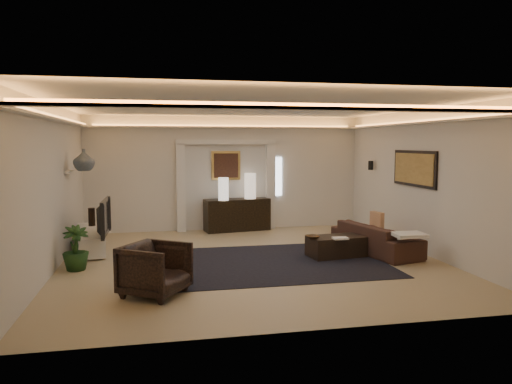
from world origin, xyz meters
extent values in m
plane|color=tan|center=(0.00, 0.00, 0.00)|extent=(7.00, 7.00, 0.00)
plane|color=white|center=(0.00, 0.00, 2.90)|extent=(7.00, 7.00, 0.00)
plane|color=silver|center=(0.00, 3.50, 1.45)|extent=(7.00, 0.00, 7.00)
plane|color=silver|center=(0.00, -3.50, 1.45)|extent=(7.00, 0.00, 7.00)
plane|color=silver|center=(-3.50, 0.00, 1.45)|extent=(0.00, 7.00, 7.00)
plane|color=silver|center=(3.50, 0.00, 1.45)|extent=(0.00, 7.00, 7.00)
cube|color=silver|center=(0.00, 0.00, 2.62)|extent=(7.00, 7.00, 0.04)
cube|color=white|center=(1.35, 3.48, 1.35)|extent=(0.25, 0.03, 1.00)
cube|color=black|center=(0.40, -0.20, 0.01)|extent=(4.00, 3.00, 0.01)
cube|color=silver|center=(-1.15, 3.40, 1.10)|extent=(0.22, 0.20, 2.20)
cube|color=silver|center=(1.15, 3.40, 1.10)|extent=(0.22, 0.20, 2.20)
cube|color=silver|center=(0.00, 3.40, 2.25)|extent=(2.52, 0.20, 0.12)
cube|color=tan|center=(0.00, 3.47, 1.65)|extent=(0.74, 0.04, 0.74)
cube|color=#4C2D1E|center=(0.00, 3.44, 1.65)|extent=(0.62, 0.02, 0.62)
cube|color=black|center=(3.47, 0.30, 1.70)|extent=(0.04, 1.64, 0.74)
cube|color=tan|center=(3.44, 0.30, 1.70)|extent=(0.02, 1.50, 0.62)
cylinder|color=black|center=(3.38, 2.20, 1.68)|extent=(0.12, 0.12, 0.22)
cube|color=silver|center=(-3.44, 1.40, 1.65)|extent=(0.10, 0.55, 0.04)
cube|color=black|center=(0.25, 3.25, 0.40)|extent=(1.71, 0.76, 0.82)
cylinder|color=white|center=(-0.13, 2.99, 1.09)|extent=(0.33, 0.33, 0.56)
cylinder|color=beige|center=(0.59, 3.25, 1.09)|extent=(0.30, 0.30, 0.65)
cube|color=white|center=(-3.12, 1.60, 0.23)|extent=(0.81, 2.12, 0.39)
imported|color=black|center=(-2.86, 0.99, 0.80)|extent=(1.23, 0.18, 0.71)
cylinder|color=black|center=(-3.15, 2.17, 0.64)|extent=(0.15, 0.15, 0.39)
imported|color=#4A5663|center=(-3.15, 1.32, 1.89)|extent=(0.52, 0.52, 0.44)
imported|color=#1D3D17|center=(-3.15, -0.03, 0.39)|extent=(0.57, 0.57, 0.79)
imported|color=brown|center=(2.59, 0.18, 0.30)|extent=(2.17, 1.26, 0.60)
cube|color=#F5E9BB|center=(2.78, -0.81, 0.55)|extent=(0.58, 0.49, 0.06)
cube|color=tan|center=(2.95, 0.89, 0.55)|extent=(0.19, 0.37, 0.36)
cube|color=black|center=(1.69, 0.03, 0.20)|extent=(1.14, 0.73, 0.40)
imported|color=#442F1A|center=(1.15, -0.13, 0.44)|extent=(0.30, 0.30, 0.07)
cube|color=silver|center=(1.66, -0.26, 0.42)|extent=(0.29, 0.22, 0.03)
imported|color=black|center=(-1.78, -1.75, 0.39)|extent=(1.16, 1.15, 0.77)
camera|label=1|loc=(-1.72, -8.84, 2.22)|focal=34.11mm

